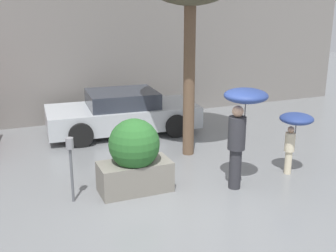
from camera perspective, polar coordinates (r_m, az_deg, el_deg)
name	(u,v)px	position (r m, az deg, el deg)	size (l,w,h in m)	color
ground_plane	(181,209)	(7.62, 1.73, -11.14)	(40.00, 40.00, 0.00)	slate
building_facade	(92,20)	(12.96, -10.32, 13.89)	(18.00, 0.30, 6.00)	gray
planter_box	(134,156)	(8.04, -4.56, -4.14)	(1.38, 0.97, 1.44)	gray
person_adult	(242,116)	(8.06, 9.98, 1.36)	(0.83, 0.83, 1.98)	#2D2D33
person_child	(295,126)	(9.05, 16.81, 0.03)	(0.69, 0.69, 1.34)	beige
parked_car_near	(122,113)	(11.81, -6.19, 1.79)	(4.24, 2.26, 1.17)	#B7BCC1
parking_meter	(70,156)	(7.72, -13.08, -4.00)	(0.14, 0.14, 1.23)	#595B60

